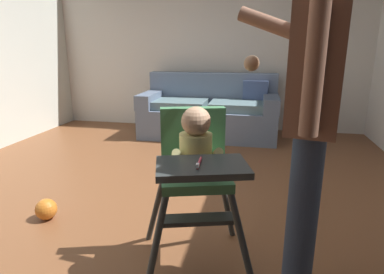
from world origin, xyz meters
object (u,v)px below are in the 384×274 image
at_px(couch, 210,112).
at_px(high_chair, 195,160).
at_px(adult_standing, 311,117).
at_px(toy_ball, 46,209).

relative_size(couch, high_chair, 1.99).
bearing_deg(adult_standing, toy_ball, -1.36).
bearing_deg(toy_ball, high_chair, -13.80).
relative_size(high_chair, toy_ball, 6.08).
xyz_separation_m(couch, adult_standing, (0.89, -2.98, 0.59)).
distance_m(high_chair, adult_standing, 0.62).
xyz_separation_m(couch, toy_ball, (-0.81, -2.58, -0.25)).
relative_size(high_chair, adult_standing, 0.58).
height_order(couch, high_chair, high_chair).
xyz_separation_m(couch, high_chair, (0.35, -2.86, 0.31)).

